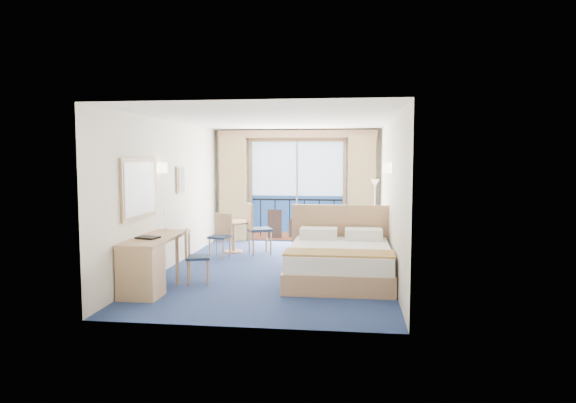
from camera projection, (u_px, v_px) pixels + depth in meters
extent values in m
plane|color=navy|center=(278.00, 269.00, 9.37)|extent=(6.50, 6.50, 0.00)
cube|color=#EDE6CD|center=(297.00, 185.00, 12.48)|extent=(4.00, 0.02, 2.70)
cube|color=#EDE6CD|center=(238.00, 216.00, 6.03)|extent=(4.00, 0.02, 2.70)
cube|color=#EDE6CD|center=(171.00, 194.00, 9.50)|extent=(0.02, 6.50, 2.70)
cube|color=#EDE6CD|center=(391.00, 196.00, 9.00)|extent=(0.02, 6.50, 2.70)
cube|color=white|center=(278.00, 119.00, 9.13)|extent=(4.00, 6.50, 0.02)
cube|color=navy|center=(297.00, 218.00, 12.50)|extent=(2.20, 0.02, 1.08)
cube|color=silver|center=(297.00, 168.00, 12.40)|extent=(2.20, 0.02, 1.32)
cube|color=brown|center=(297.00, 236.00, 12.54)|extent=(2.20, 0.02, 0.20)
cube|color=black|center=(297.00, 200.00, 12.46)|extent=(2.20, 0.02, 0.04)
cube|color=tan|center=(297.00, 139.00, 12.33)|extent=(2.36, 0.03, 0.12)
cube|color=tan|center=(251.00, 191.00, 12.58)|extent=(0.06, 0.03, 2.40)
cube|color=tan|center=(345.00, 192.00, 12.30)|extent=(0.06, 0.03, 2.40)
cube|color=silver|center=(297.00, 192.00, 12.44)|extent=(0.05, 0.02, 2.40)
cube|color=#322017|center=(311.00, 224.00, 12.47)|extent=(0.35, 0.02, 0.70)
cube|color=#322017|center=(275.00, 224.00, 12.58)|extent=(0.35, 0.02, 0.70)
cube|color=#322017|center=(295.00, 228.00, 12.52)|extent=(0.30, 0.02, 0.45)
cube|color=black|center=(261.00, 218.00, 12.61)|extent=(0.02, 0.01, 0.90)
cube|color=black|center=(275.00, 218.00, 12.57)|extent=(0.02, 0.01, 0.90)
cube|color=black|center=(290.00, 218.00, 12.52)|extent=(0.03, 0.01, 0.90)
cube|color=black|center=(304.00, 218.00, 12.48)|extent=(0.03, 0.01, 0.90)
cube|color=black|center=(319.00, 218.00, 12.43)|extent=(0.02, 0.01, 0.90)
cube|color=black|center=(334.00, 219.00, 12.39)|extent=(0.02, 0.01, 0.90)
cube|color=tan|center=(233.00, 188.00, 12.49)|extent=(0.65, 0.22, 2.55)
cube|color=tan|center=(362.00, 189.00, 12.10)|extent=(0.65, 0.22, 2.55)
cube|color=tan|center=(297.00, 134.00, 12.21)|extent=(3.80, 0.25, 0.18)
cube|color=tan|center=(139.00, 188.00, 8.00)|extent=(0.04, 1.25, 0.95)
cube|color=silver|center=(140.00, 188.00, 8.00)|extent=(0.01, 1.12, 0.82)
cube|color=tan|center=(180.00, 180.00, 9.92)|extent=(0.03, 0.42, 0.52)
cube|color=slate|center=(181.00, 180.00, 9.92)|extent=(0.01, 0.34, 0.44)
cylinder|color=beige|center=(162.00, 168.00, 8.86)|extent=(0.18, 0.18, 0.18)
cylinder|color=beige|center=(388.00, 168.00, 8.82)|extent=(0.18, 0.18, 0.18)
cube|color=tan|center=(340.00, 271.00, 8.44)|extent=(1.68, 2.10, 0.32)
cube|color=silver|center=(340.00, 254.00, 8.42)|extent=(1.62, 2.04, 0.26)
cube|color=#B08244|center=(339.00, 253.00, 7.73)|extent=(1.66, 0.58, 0.03)
cube|color=silver|center=(319.00, 233.00, 9.19)|extent=(0.65, 0.42, 0.19)
cube|color=silver|center=(364.00, 234.00, 9.10)|extent=(0.65, 0.42, 0.19)
cube|color=tan|center=(341.00, 236.00, 9.50)|extent=(1.84, 0.06, 1.16)
cube|color=tan|center=(374.00, 248.00, 9.87)|extent=(0.44, 0.42, 0.57)
cube|color=silver|center=(375.00, 231.00, 9.84)|extent=(0.20, 0.18, 0.08)
imported|color=#4B525B|center=(352.00, 239.00, 10.51)|extent=(1.03, 1.04, 0.71)
cylinder|color=silver|center=(374.00, 246.00, 11.70)|extent=(0.21, 0.21, 0.03)
cylinder|color=silver|center=(375.00, 215.00, 11.63)|extent=(0.02, 0.02, 1.45)
cone|color=#F2E7CE|center=(375.00, 183.00, 11.57)|extent=(0.19, 0.19, 0.17)
cube|color=tan|center=(156.00, 238.00, 7.97)|extent=(0.59, 1.71, 0.04)
cube|color=tan|center=(141.00, 272.00, 7.42)|extent=(0.56, 0.51, 0.76)
cylinder|color=tan|center=(146.00, 260.00, 8.25)|extent=(0.05, 0.05, 0.76)
cylinder|color=tan|center=(177.00, 261.00, 8.18)|extent=(0.05, 0.05, 0.76)
cylinder|color=tan|center=(159.00, 253.00, 8.83)|extent=(0.05, 0.05, 0.76)
cylinder|color=tan|center=(189.00, 254.00, 8.77)|extent=(0.05, 0.05, 0.76)
cube|color=#1D2B43|center=(198.00, 257.00, 8.26)|extent=(0.46, 0.46, 0.05)
cube|color=tan|center=(186.00, 243.00, 8.22)|extent=(0.13, 0.37, 0.45)
cylinder|color=tan|center=(208.00, 273.00, 8.15)|extent=(0.03, 0.03, 0.41)
cylinder|color=tan|center=(208.00, 269.00, 8.46)|extent=(0.03, 0.03, 0.41)
cylinder|color=tan|center=(188.00, 273.00, 8.11)|extent=(0.03, 0.03, 0.41)
cylinder|color=tan|center=(189.00, 269.00, 8.41)|extent=(0.03, 0.03, 0.41)
cube|color=black|center=(148.00, 238.00, 7.79)|extent=(0.37, 0.32, 0.03)
cylinder|color=silver|center=(165.00, 229.00, 8.61)|extent=(0.11, 0.11, 0.02)
cylinder|color=silver|center=(165.00, 219.00, 8.60)|extent=(0.01, 0.01, 0.36)
cone|color=#F2E7CE|center=(165.00, 209.00, 8.58)|extent=(0.10, 0.10, 0.09)
cylinder|color=tan|center=(233.00, 222.00, 10.96)|extent=(0.74, 0.74, 0.04)
cylinder|color=tan|center=(233.00, 237.00, 10.99)|extent=(0.07, 0.07, 0.65)
cylinder|color=tan|center=(233.00, 251.00, 11.01)|extent=(0.41, 0.41, 0.03)
cube|color=#1D2B43|center=(260.00, 229.00, 10.79)|extent=(0.61, 0.61, 0.05)
cube|color=tan|center=(250.00, 216.00, 10.70)|extent=(0.23, 0.44, 0.55)
cylinder|color=tan|center=(271.00, 243.00, 10.69)|extent=(0.04, 0.04, 0.49)
cylinder|color=tan|center=(266.00, 240.00, 11.04)|extent=(0.04, 0.04, 0.49)
cylinder|color=tan|center=(253.00, 244.00, 10.58)|extent=(0.04, 0.04, 0.49)
cylinder|color=tan|center=(249.00, 241.00, 10.94)|extent=(0.04, 0.04, 0.49)
cube|color=#1D2B43|center=(220.00, 237.00, 10.37)|extent=(0.45, 0.45, 0.04)
cube|color=tan|center=(224.00, 224.00, 10.52)|extent=(0.38, 0.11, 0.45)
cylinder|color=tan|center=(210.00, 249.00, 10.30)|extent=(0.03, 0.03, 0.40)
cylinder|color=tan|center=(223.00, 249.00, 10.20)|extent=(0.03, 0.03, 0.40)
cylinder|color=tan|center=(216.00, 246.00, 10.59)|extent=(0.03, 0.03, 0.40)
cylinder|color=tan|center=(230.00, 247.00, 10.49)|extent=(0.03, 0.03, 0.40)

